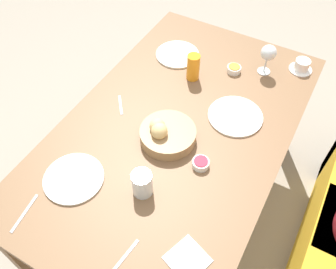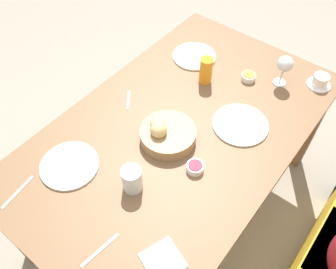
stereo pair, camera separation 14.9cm
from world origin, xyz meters
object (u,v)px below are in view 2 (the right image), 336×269
at_px(wine_glass, 285,65).
at_px(fork_silver, 18,192).
at_px(bread_basket, 166,133).
at_px(jam_bowl_berry, 195,167).
at_px(water_tumbler, 132,179).
at_px(jam_bowl_honey, 248,77).
at_px(coffee_cup, 320,81).
at_px(juice_glass, 206,70).
at_px(knife_silver, 100,250).
at_px(napkin, 163,260).
at_px(plate_near_right, 69,165).
at_px(plate_near_left, 194,56).
at_px(plate_far_center, 240,125).
at_px(spoon_coffee, 128,100).

height_order(wine_glass, fork_silver, wine_glass).
distance_m(bread_basket, jam_bowl_berry, 0.19).
distance_m(water_tumbler, jam_bowl_honey, 0.80).
bearing_deg(coffee_cup, jam_bowl_honey, -58.65).
relative_size(juice_glass, knife_silver, 0.83).
bearing_deg(fork_silver, wine_glass, 156.84).
xyz_separation_m(water_tumbler, napkin, (0.15, 0.27, -0.05)).
relative_size(plate_near_right, jam_bowl_honey, 3.41).
xyz_separation_m(plate_near_left, coffee_cup, (-0.20, 0.60, 0.02)).
bearing_deg(water_tumbler, juice_glass, -169.55).
distance_m(plate_far_center, spoon_coffee, 0.52).
bearing_deg(bread_basket, water_tumbler, 9.94).
height_order(plate_near_right, knife_silver, plate_near_right).
distance_m(bread_basket, jam_bowl_honey, 0.55).
xyz_separation_m(plate_near_left, napkin, (0.93, 0.54, -0.00)).
xyz_separation_m(juice_glass, jam_bowl_honey, (-0.14, 0.16, -0.05)).
bearing_deg(spoon_coffee, coffee_cup, 134.64).
relative_size(bread_basket, spoon_coffee, 2.35).
relative_size(plate_near_right, spoon_coffee, 2.34).
height_order(wine_glass, jam_bowl_honey, wine_glass).
distance_m(bread_basket, napkin, 0.52).
xyz_separation_m(plate_far_center, napkin, (0.67, 0.11, -0.00)).
xyz_separation_m(plate_near_right, spoon_coffee, (-0.42, -0.06, -0.00)).
bearing_deg(plate_near_right, fork_silver, -17.81).
height_order(juice_glass, napkin, juice_glass).
bearing_deg(plate_near_left, water_tumbler, 19.08).
relative_size(plate_near_right, water_tumbler, 2.16).
height_order(knife_silver, napkin, napkin).
bearing_deg(plate_far_center, juice_glass, -116.04).
bearing_deg(wine_glass, plate_near_right, -24.24).
bearing_deg(jam_bowl_berry, fork_silver, -43.12).
height_order(wine_glass, jam_bowl_berry, wine_glass).
height_order(coffee_cup, knife_silver, coffee_cup).
xyz_separation_m(plate_near_left, plate_far_center, (0.26, 0.43, 0.00)).
bearing_deg(fork_silver, plate_near_left, 176.82).
bearing_deg(water_tumbler, plate_near_right, -71.84).
relative_size(bread_basket, jam_bowl_berry, 3.43).
distance_m(bread_basket, wine_glass, 0.65).
height_order(coffee_cup, jam_bowl_honey, coffee_cup).
relative_size(knife_silver, spoon_coffee, 1.60).
bearing_deg(water_tumbler, knife_silver, 17.00).
height_order(plate_near_right, coffee_cup, coffee_cup).
height_order(coffee_cup, spoon_coffee, coffee_cup).
height_order(bread_basket, water_tumbler, bread_basket).
bearing_deg(wine_glass, fork_silver, -23.16).
relative_size(jam_bowl_berry, jam_bowl_honey, 1.00).
height_order(juice_glass, knife_silver, juice_glass).
xyz_separation_m(plate_near_right, fork_silver, (0.20, -0.07, -0.00)).
height_order(coffee_cup, fork_silver, coffee_cup).
relative_size(plate_near_left, fork_silver, 1.40).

